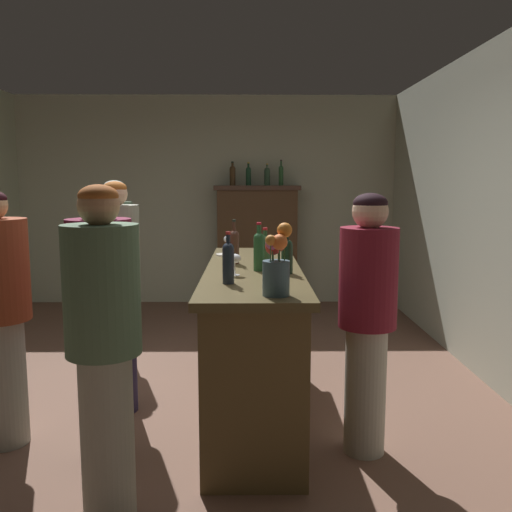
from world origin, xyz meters
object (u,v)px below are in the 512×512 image
wine_bottle_pinot (259,249)px  cheese_plate (226,255)px  flower_arrangement (276,263)px  display_bottle_midleft (248,175)px  bartender (367,312)px  patron_by_cabinet (117,259)px  wine_bottle_chardonnay (265,249)px  wine_bottle_riesling (287,255)px  wine_bottle_rose (234,245)px  display_bottle_center (267,176)px  bar_counter (253,339)px  display_bottle_left (233,174)px  display_cabinet (257,244)px  patron_redhead (102,312)px  wine_bottle_syrah (228,261)px  wine_glass_mid (269,248)px  wine_glass_front (235,259)px  patron_near_entrance (104,340)px  display_bottle_midright (281,174)px  patron_in_navy (118,287)px  wine_glass_rear (227,240)px

wine_bottle_pinot → cheese_plate: (-0.26, 0.77, -0.14)m
flower_arrangement → display_bottle_midleft: bearing=92.1°
bartender → patron_by_cabinet: bearing=-27.0°
wine_bottle_chardonnay → wine_bottle_riesling: (0.13, -0.32, 0.00)m
wine_bottle_rose → display_bottle_center: display_bottle_center is taller
bar_counter → display_bottle_left: 3.57m
display_cabinet → bartender: size_ratio=1.01×
patron_redhead → wine_bottle_syrah: bearing=-36.4°
wine_bottle_syrah → wine_glass_mid: 0.90m
display_cabinet → wine_glass_front: (-0.19, -3.68, 0.32)m
wine_glass_mid → display_bottle_left: display_bottle_left is taller
wine_bottle_rose → bar_counter: bearing=-52.7°
wine_glass_front → display_bottle_left: bearing=92.0°
wine_bottle_riesling → wine_glass_front: wine_bottle_riesling is taller
wine_bottle_rose → patron_near_entrance: patron_near_entrance is taller
display_cabinet → wine_bottle_chardonnay: display_cabinet is taller
wine_bottle_riesling → display_bottle_midright: display_bottle_midright is taller
bartender → bar_counter: bearing=-25.9°
display_cabinet → wine_bottle_riesling: size_ratio=5.35×
wine_bottle_pinot → wine_bottle_chardonnay: bearing=77.5°
wine_glass_mid → flower_arrangement: 1.21m
patron_near_entrance → bar_counter: bearing=20.5°
wine_bottle_rose → display_bottle_left: size_ratio=1.05×
wine_glass_mid → wine_bottle_chardonnay: bearing=-99.7°
wine_bottle_pinot → patron_in_navy: patron_in_navy is taller
bar_counter → patron_in_navy: patron_in_navy is taller
wine_bottle_pinot → bartender: bearing=-37.0°
display_cabinet → display_bottle_left: (-0.32, 0.00, 0.89)m
display_bottle_midleft → bartender: bearing=-79.8°
display_bottle_left → patron_near_entrance: bearing=-95.8°
bar_counter → display_bottle_center: (0.20, 3.36, 1.18)m
wine_glass_mid → bartender: bartender is taller
flower_arrangement → bartender: (0.55, 0.33, -0.34)m
display_bottle_midleft → wine_bottle_chardonnay: bearing=-87.8°
patron_in_navy → patron_by_cabinet: size_ratio=0.99×
display_bottle_left → patron_redhead: bearing=-99.0°
bar_counter → patron_in_navy: 1.01m
flower_arrangement → patron_in_navy: 1.45m
wine_glass_rear → display_bottle_midright: (0.60, 2.42, 0.59)m
cheese_plate → wine_glass_front: bearing=-84.0°
wine_glass_rear → bartender: size_ratio=0.08×
wine_bottle_chardonnay → display_bottle_midright: size_ratio=0.83×
wine_glass_mid → display_bottle_midright: size_ratio=0.47×
display_bottle_midright → patron_near_entrance: 4.81m
display_cabinet → wine_glass_rear: size_ratio=12.30×
display_bottle_midleft → wine_bottle_pinot: bearing=-88.7°
wine_glass_front → patron_redhead: size_ratio=0.09×
bar_counter → wine_bottle_chardonnay: size_ratio=8.37×
patron_by_cabinet → bartender: size_ratio=1.05×
display_cabinet → display_bottle_center: size_ratio=5.62×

